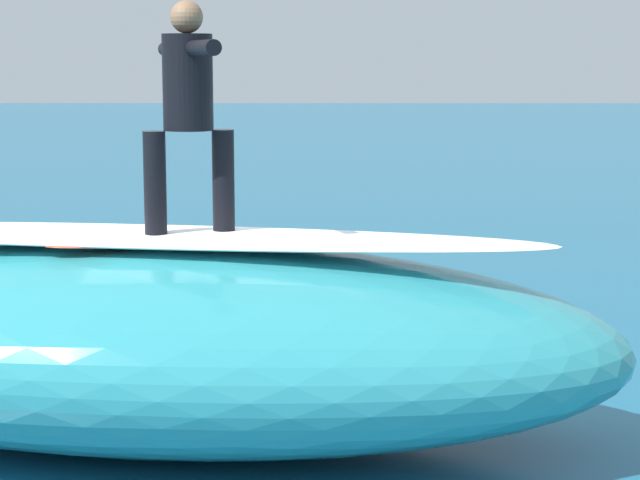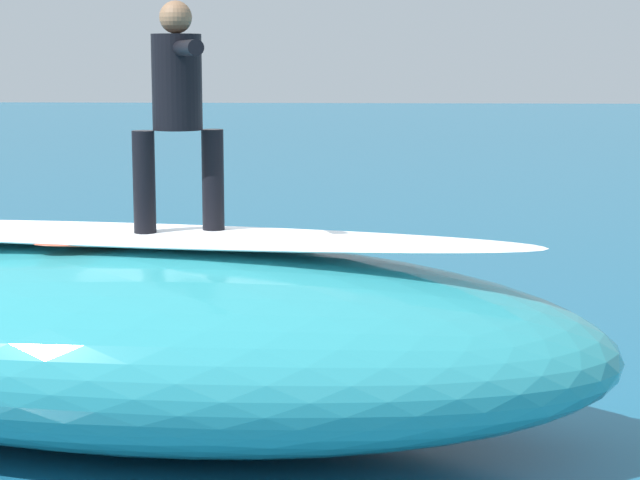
{
  "view_description": "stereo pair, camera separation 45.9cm",
  "coord_description": "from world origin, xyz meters",
  "px_view_note": "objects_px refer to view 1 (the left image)",
  "views": [
    {
      "loc": [
        -0.8,
        9.59,
        2.73
      ],
      "look_at": [
        -0.73,
        -0.12,
        1.19
      ],
      "focal_mm": 64.7,
      "sensor_mm": 36.0,
      "label": 1
    },
    {
      "loc": [
        -1.26,
        9.57,
        2.73
      ],
      "look_at": [
        -0.73,
        -0.12,
        1.19
      ],
      "focal_mm": 64.7,
      "sensor_mm": 36.0,
      "label": 2
    }
  ],
  "objects_px": {
    "surfboard_riding": "(191,239)",
    "surfboard_paddling": "(409,325)",
    "surfer_riding": "(188,100)",
    "surfer_paddling": "(402,308)"
  },
  "relations": [
    {
      "from": "surfboard_paddling",
      "to": "surfer_paddling",
      "type": "bearing_deg",
      "value": -180.0
    },
    {
      "from": "surfboard_riding",
      "to": "surfer_paddling",
      "type": "xyz_separation_m",
      "value": [
        -1.72,
        -3.55,
        -1.28
      ]
    },
    {
      "from": "surfer_riding",
      "to": "surfboard_paddling",
      "type": "height_order",
      "value": "surfer_riding"
    },
    {
      "from": "surfboard_riding",
      "to": "surfboard_paddling",
      "type": "xyz_separation_m",
      "value": [
        -1.8,
        -3.45,
        -1.44
      ]
    },
    {
      "from": "surfboard_riding",
      "to": "surfboard_paddling",
      "type": "bearing_deg",
      "value": -136.95
    },
    {
      "from": "surfer_riding",
      "to": "surfer_paddling",
      "type": "height_order",
      "value": "surfer_riding"
    },
    {
      "from": "surfboard_paddling",
      "to": "surfer_riding",
      "type": "bearing_deg",
      "value": -65.76
    },
    {
      "from": "surfer_riding",
      "to": "surfboard_paddling",
      "type": "bearing_deg",
      "value": -136.95
    },
    {
      "from": "surfer_paddling",
      "to": "surfboard_riding",
      "type": "bearing_deg",
      "value": -64.14
    },
    {
      "from": "surfboard_riding",
      "to": "surfer_paddling",
      "type": "distance_m",
      "value": 4.14
    }
  ]
}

